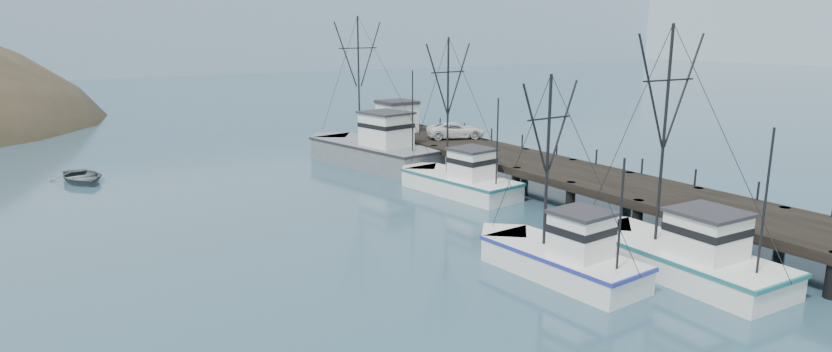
{
  "coord_description": "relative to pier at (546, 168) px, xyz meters",
  "views": [
    {
      "loc": [
        -16.69,
        -16.3,
        10.91
      ],
      "look_at": [
        3.16,
        15.49,
        2.5
      ],
      "focal_mm": 28.0,
      "sensor_mm": 36.0,
      "label": 1
    }
  ],
  "objects": [
    {
      "name": "trawler_mid",
      "position": [
        -10.39,
        -11.94,
        -0.87
      ],
      "size": [
        3.69,
        9.24,
        9.42
      ],
      "color": "silver",
      "rests_on": "ground"
    },
    {
      "name": "distant_ridge",
      "position": [
        -4.0,
        154.0,
        -1.69
      ],
      "size": [
        360.0,
        40.0,
        26.0
      ],
      "primitive_type": "cube",
      "color": "#9EB2C6",
      "rests_on": "ground"
    },
    {
      "name": "pier_shed",
      "position": [
        -1.31,
        18.0,
        1.73
      ],
      "size": [
        3.0,
        3.2,
        2.8
      ],
      "color": "silver",
      "rests_on": "pier"
    },
    {
      "name": "pier",
      "position": [
        0.0,
        0.0,
        0.0
      ],
      "size": [
        6.0,
        44.0,
        2.0
      ],
      "color": "black",
      "rests_on": "ground"
    },
    {
      "name": "ground",
      "position": [
        -14.0,
        -16.0,
        -1.69
      ],
      "size": [
        400.0,
        400.0,
        0.0
      ],
      "primitive_type": "plane",
      "color": "#284759",
      "rests_on": "ground"
    },
    {
      "name": "motorboat",
      "position": [
        -26.96,
        20.36,
        -1.69
      ],
      "size": [
        4.4,
        5.65,
        1.07
      ],
      "primitive_type": "imported",
      "rotation": [
        0.0,
        0.0,
        0.14
      ],
      "color": "#545A5E",
      "rests_on": "ground"
    },
    {
      "name": "work_vessel",
      "position": [
        -5.8,
        14.69,
        -0.46
      ],
      "size": [
        6.59,
        14.79,
        12.43
      ],
      "color": "slate",
      "rests_on": "ground"
    },
    {
      "name": "trawler_near",
      "position": [
        -5.54,
        -14.49,
        -0.87
      ],
      "size": [
        4.03,
        11.45,
        11.6
      ],
      "color": "silver",
      "rests_on": "ground"
    },
    {
      "name": "pickup_truck",
      "position": [
        0.98,
        12.05,
        0.99
      ],
      "size": [
        5.4,
        3.99,
        1.36
      ],
      "primitive_type": "imported",
      "rotation": [
        0.0,
        0.0,
        1.17
      ],
      "color": "silver",
      "rests_on": "pier"
    },
    {
      "name": "trawler_far",
      "position": [
        -5.29,
        3.08,
        -0.87
      ],
      "size": [
        4.59,
        10.57,
        10.85
      ],
      "color": "silver",
      "rests_on": "ground"
    }
  ]
}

